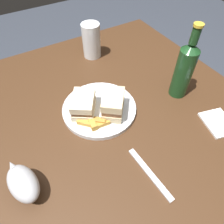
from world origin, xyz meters
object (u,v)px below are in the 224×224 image
object	(u,v)px
gravy_boat	(23,183)
sandwich_half_left	(84,105)
sandwich_half_right	(113,104)
napkin	(218,123)
cider_bottle	(184,69)
plate	(99,109)
fork	(150,174)
pint_glass	(92,42)

from	to	relation	value
gravy_boat	sandwich_half_left	bearing A→B (deg)	123.49
sandwich_half_right	napkin	size ratio (longest dim) A/B	1.11
cider_bottle	napkin	distance (m)	0.22
gravy_boat	napkin	distance (m)	0.63
plate	napkin	world-z (taller)	plate
sandwich_half_left	gravy_boat	size ratio (longest dim) A/B	0.94
plate	sandwich_half_left	xyz separation A→B (m)	(-0.01, -0.05, 0.04)
napkin	sandwich_half_left	bearing A→B (deg)	-126.10
cider_bottle	fork	xyz separation A→B (m)	(0.21, -0.29, -0.11)
pint_glass	gravy_boat	xyz separation A→B (m)	(0.47, -0.43, -0.02)
cider_bottle	napkin	bearing A→B (deg)	5.30
sandwich_half_left	sandwich_half_right	world-z (taller)	sandwich_half_right
sandwich_half_right	fork	size ratio (longest dim) A/B	0.68
gravy_boat	cider_bottle	xyz separation A→B (m)	(-0.08, 0.60, 0.07)
pint_glass	fork	xyz separation A→B (m)	(0.60, -0.13, -0.06)
gravy_boat	napkin	size ratio (longest dim) A/B	1.23
sandwich_half_right	cider_bottle	world-z (taller)	cider_bottle
plate	gravy_boat	world-z (taller)	gravy_boat
fork	napkin	bearing A→B (deg)	-87.73
sandwich_half_right	gravy_boat	size ratio (longest dim) A/B	0.90
plate	napkin	distance (m)	0.41
sandwich_half_right	gravy_boat	bearing A→B (deg)	-71.77
cider_bottle	gravy_boat	bearing A→B (deg)	-82.45
gravy_boat	napkin	world-z (taller)	gravy_boat
sandwich_half_left	napkin	xyz separation A→B (m)	(0.27, 0.37, -0.04)
sandwich_half_right	pint_glass	world-z (taller)	pint_glass
napkin	cider_bottle	bearing A→B (deg)	-174.70
plate	gravy_boat	size ratio (longest dim) A/B	1.92
cider_bottle	napkin	size ratio (longest dim) A/B	2.49
plate	napkin	size ratio (longest dim) A/B	2.36
plate	gravy_boat	distance (m)	0.34
fork	sandwich_half_right	bearing A→B (deg)	-7.99
gravy_boat	cider_bottle	world-z (taller)	cider_bottle
pint_glass	cider_bottle	size ratio (longest dim) A/B	0.54
gravy_boat	cider_bottle	distance (m)	0.61
plate	gravy_boat	bearing A→B (deg)	-62.98
sandwich_half_left	pint_glass	distance (m)	0.36
plate	sandwich_half_right	xyz separation A→B (m)	(0.04, 0.03, 0.05)
sandwich_half_left	napkin	bearing A→B (deg)	53.90
plate	fork	world-z (taller)	plate
pint_glass	cider_bottle	xyz separation A→B (m)	(0.39, 0.17, 0.04)
gravy_boat	sandwich_half_right	bearing A→B (deg)	108.23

